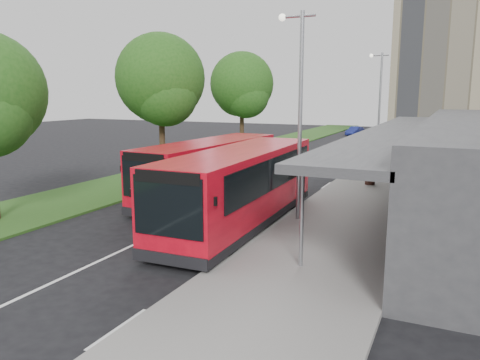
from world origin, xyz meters
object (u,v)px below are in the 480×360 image
Objects in this scene: lamp_post_far at (379,99)px; car_far at (355,131)px; tree_far at (242,88)px; litter_bin at (370,176)px; lamp_post_near at (298,104)px; tree_mid at (161,84)px; bollard at (383,160)px; bus_main at (241,187)px; bus_second at (210,170)px; car_near at (376,135)px.

car_far is (-5.75, 20.72, -4.16)m from lamp_post_far.
tree_far is 17.11m from litter_bin.
lamp_post_near is 8.25× the size of litter_bin.
tree_mid reaches higher than bollard.
tree_far is 22.92m from bus_main.
car_far is at bearing 93.79° from bus_main.
car_far reaches higher than bollard.
litter_bin is at bearing 70.56° from bus_main.
tree_mid reaches higher than bus_second.
car_near is at bearing 98.23° from litter_bin.
litter_bin is (12.60, -10.48, -4.92)m from tree_far.
bus_main reaches higher than car_near.
bus_second reaches higher than car_near.
bus_main is at bearing -99.74° from bollard.
car_far is (5.38, 33.67, -5.11)m from tree_mid.
litter_bin is (12.60, 1.52, -5.03)m from tree_mid.
bollard is 21.44m from car_near.
bus_second is 3.38× the size of car_near.
tree_far is at bearing 120.29° from lamp_post_near.
tree_mid reaches higher than lamp_post_near.
tree_mid is 13.21m from lamp_post_near.
litter_bin is at bearing -94.07° from car_near.
bus_second is 3.00× the size of car_far.
bus_main is at bearing -140.02° from lamp_post_near.
lamp_post_near is at bearing -99.75° from litter_bin.
tree_far is 22.88m from car_far.
bus_second is at bearing 130.54° from bus_main.
tree_far is at bearing -92.77° from car_far.
bollard is at bearing 67.35° from bus_second.
bus_main is 11.01× the size of litter_bin.
car_far is at bearing 76.06° from tree_far.
lamp_post_near reaches higher than litter_bin.
bollard is at bearing 34.65° from tree_mid.
bus_main is at bearing -101.06° from car_near.
bus_main is at bearing -107.84° from litter_bin.
car_far is (-3.16, 4.06, 0.05)m from car_near.
tree_mid is 1.10× the size of lamp_post_near.
bus_second is (5.96, -4.77, -4.21)m from tree_mid.
tree_far is at bearing 90.00° from tree_mid.
lamp_post_far is 2.36× the size of car_far.
tree_mid reaches higher than car_near.
tree_mid reaches higher than car_far.
tree_far is 1.07× the size of lamp_post_far.
car_near is (8.54, 29.60, -5.16)m from tree_mid.
lamp_post_far reaches higher than bus_main.
car_near is (-0.83, 38.13, -1.03)m from bus_main.
tree_far reaches higher than litter_bin.
lamp_post_far is 6.18m from bollard.
litter_bin is 6.98m from bollard.
bus_second reaches higher than litter_bin.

